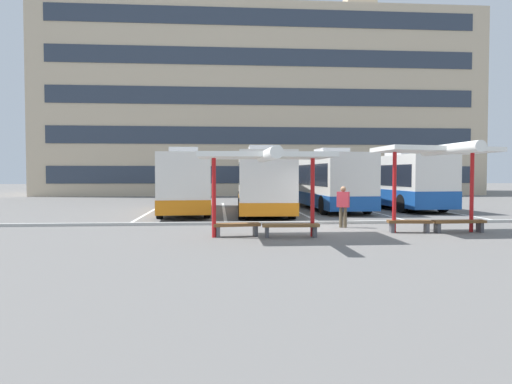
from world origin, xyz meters
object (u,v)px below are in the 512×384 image
at_px(coach_bus_0, 184,183).
at_px(coach_bus_3, 395,182).
at_px(waiting_shelter_0, 264,157).
at_px(waiting_shelter_1, 437,152).
at_px(waiting_passenger_0, 343,204).
at_px(bench_0, 237,227).
at_px(bench_1, 291,227).
at_px(coach_bus_1, 262,182).
at_px(bench_3, 459,223).
at_px(coach_bus_2, 325,181).
at_px(bench_2, 409,224).

bearing_deg(coach_bus_0, coach_bus_3, 8.26).
relative_size(waiting_shelter_0, waiting_shelter_1, 1.18).
bearing_deg(waiting_shelter_0, coach_bus_0, 107.13).
relative_size(waiting_shelter_0, waiting_passenger_0, 3.20).
bearing_deg(waiting_passenger_0, bench_0, -151.31).
distance_m(coach_bus_0, bench_1, 11.81).
bearing_deg(waiting_shelter_0, bench_1, 9.59).
bearing_deg(waiting_shelter_0, coach_bus_1, 85.05).
bearing_deg(coach_bus_1, waiting_shelter_0, -94.95).
bearing_deg(waiting_shelter_1, waiting_shelter_0, -172.76).
xyz_separation_m(coach_bus_0, bench_3, (10.54, -10.16, -1.26)).
bearing_deg(waiting_shelter_1, bench_3, 7.73).
distance_m(coach_bus_2, waiting_shelter_1, 12.24).
distance_m(coach_bus_3, waiting_shelter_1, 12.57).
bearing_deg(coach_bus_2, bench_0, -115.06).
bearing_deg(waiting_passenger_0, coach_bus_2, 81.38).
relative_size(coach_bus_3, waiting_shelter_1, 2.32).
bearing_deg(bench_0, waiting_shelter_1, 2.65).
bearing_deg(coach_bus_0, coach_bus_2, 12.34).
xyz_separation_m(bench_3, waiting_passenger_0, (-3.75, 1.89, 0.59)).
bearing_deg(coach_bus_2, bench_3, -79.50).
xyz_separation_m(coach_bus_3, bench_3, (-2.16, -12.00, -1.26)).
bearing_deg(coach_bus_2, bench_1, -107.48).
relative_size(waiting_shelter_0, bench_3, 2.71).
bearing_deg(waiting_shelter_0, waiting_passenger_0, 39.67).
distance_m(coach_bus_3, bench_2, 12.62).
xyz_separation_m(coach_bus_1, waiting_passenger_0, (2.49, -7.54, -0.73)).
height_order(coach_bus_0, coach_bus_3, coach_bus_3).
xyz_separation_m(coach_bus_2, waiting_shelter_1, (1.32, -12.10, 1.26)).
distance_m(coach_bus_0, waiting_passenger_0, 10.72).
height_order(coach_bus_2, bench_2, coach_bus_2).
bearing_deg(waiting_passenger_0, coach_bus_3, 59.69).
distance_m(coach_bus_0, bench_0, 10.98).
height_order(coach_bus_2, coach_bus_3, coach_bus_2).
xyz_separation_m(bench_0, bench_2, (6.23, 0.54, -0.00)).
bearing_deg(waiting_shelter_0, bench_0, 152.84).
height_order(waiting_shelter_0, bench_1, waiting_shelter_0).
relative_size(coach_bus_1, bench_1, 5.84).
bearing_deg(waiting_shelter_0, bench_2, 10.68).
bearing_deg(bench_3, coach_bus_2, 100.50).
bearing_deg(coach_bus_3, waiting_passenger_0, -120.31).
bearing_deg(coach_bus_0, bench_2, -49.03).
xyz_separation_m(coach_bus_0, coach_bus_2, (8.32, 1.82, 0.03)).
height_order(bench_1, waiting_passenger_0, waiting_passenger_0).
bearing_deg(waiting_shelter_1, coach_bus_2, 96.23).
bearing_deg(bench_2, coach_bus_0, 130.97).
relative_size(bench_2, bench_3, 0.82).
bearing_deg(bench_0, waiting_shelter_0, -27.16).
distance_m(bench_2, waiting_passenger_0, 2.72).
relative_size(bench_1, waiting_shelter_1, 0.43).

